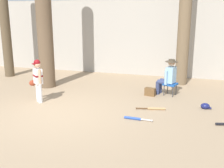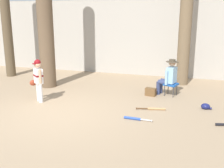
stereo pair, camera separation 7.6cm
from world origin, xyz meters
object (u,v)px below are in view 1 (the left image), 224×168
bat_blue_youth (135,118)px  bat_wood_tan (154,109)px  tree_behind_spectator (185,14)px  handbag_beside_stool (150,92)px  folding_stool (170,85)px  seated_spectator (168,76)px  young_ballplayer (38,78)px  tree_far_left (5,24)px  batting_helmet_navy (205,106)px  tree_near_player (44,13)px

bat_blue_youth → bat_wood_tan: same height
bat_blue_youth → tree_behind_spectator: bearing=77.2°
handbag_beside_stool → bat_wood_tan: (0.32, -1.32, -0.10)m
folding_stool → seated_spectator: seated_spectator is taller
young_ballplayer → tree_far_left: (-3.11, 2.77, 1.45)m
seated_spectator → tree_far_left: size_ratio=0.24×
handbag_beside_stool → batting_helmet_navy: bearing=-25.5°
young_ballplayer → tree_far_left: 4.41m
young_ballplayer → bat_wood_tan: bearing=4.7°
tree_near_player → seated_spectator: tree_near_player is taller
handbag_beside_stool → bat_blue_youth: bearing=-91.2°
handbag_beside_stool → bat_wood_tan: bearing=-76.3°
handbag_beside_stool → tree_far_left: 6.69m
young_ballplayer → folding_stool: young_ballplayer is taller
folding_stool → young_ballplayer: bearing=-154.2°
handbag_beside_stool → batting_helmet_navy: size_ratio=1.14×
tree_far_left → bat_wood_tan: tree_far_left is taller
folding_stool → tree_behind_spectator: bearing=81.1°
folding_stool → tree_far_left: 7.18m
tree_near_player → young_ballplayer: size_ratio=4.56×
tree_behind_spectator → batting_helmet_navy: size_ratio=19.61×
seated_spectator → batting_helmet_navy: (1.17, -1.06, -0.57)m
tree_near_player → batting_helmet_navy: bearing=-9.1°
tree_far_left → bat_blue_youth: size_ratio=6.81×
tree_behind_spectator → young_ballplayer: (-4.03, -3.48, -1.86)m
tree_behind_spectator → handbag_beside_stool: bearing=-115.1°
seated_spectator → tree_behind_spectator: bearing=77.8°
young_ballplayer → handbag_beside_stool: size_ratio=3.84×
tree_near_player → young_ballplayer: 2.60m
tree_near_player → tree_far_left: 2.73m
handbag_beside_stool → bat_blue_youth: 2.20m
folding_stool → batting_helmet_navy: size_ratio=1.68×
handbag_beside_stool → seated_spectator: bearing=25.6°
tree_behind_spectator → tree_far_left: bearing=-174.3°
handbag_beside_stool → bat_wood_tan: size_ratio=0.42×
young_ballplayer → batting_helmet_navy: size_ratio=4.38×
young_ballplayer → bat_wood_tan: young_ballplayer is taller
young_ballplayer → handbag_beside_stool: (3.15, 1.60, -0.61)m
handbag_beside_stool → bat_wood_tan: handbag_beside_stool is taller
bat_wood_tan → batting_helmet_navy: 1.46m
seated_spectator → handbag_beside_stool: (-0.53, -0.25, -0.51)m
handbag_beside_stool → bat_wood_tan: 1.36m
tree_far_left → tree_near_player: bearing=-24.0°
young_ballplayer → bat_blue_youth: (3.11, -0.60, -0.71)m
tree_behind_spectator → tree_near_player: bearing=-158.9°
tree_behind_spectator → tree_far_left: size_ratio=1.17×
batting_helmet_navy → young_ballplayer: bearing=-170.7°
young_ballplayer → tree_far_left: size_ratio=0.26×
tree_far_left → young_ballplayer: bearing=-41.8°
handbag_beside_stool → batting_helmet_navy: (1.69, -0.81, -0.06)m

